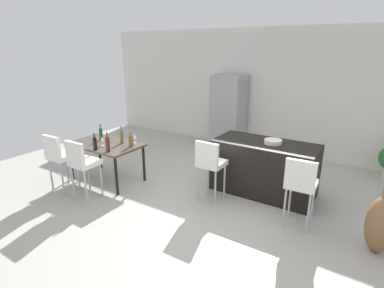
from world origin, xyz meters
The scene contains 18 objects.
ground_plane centered at (0.00, 0.00, 0.00)m, with size 10.00×10.00×0.00m, color #ADA89E.
back_wall centered at (0.00, 3.16, 1.45)m, with size 10.00×0.12×2.90m, color silver.
kitchen_island centered at (0.51, 0.86, 0.46)m, with size 1.72×0.81×0.92m, color black.
bar_chair_left centered at (-0.12, 0.07, 0.70)m, with size 0.40×0.40×1.05m.
bar_chair_middle centered at (1.30, 0.07, 0.70)m, with size 0.42×0.42×1.05m.
dining_table centered at (-2.18, -0.27, 0.67)m, with size 1.35×0.82×0.74m.
dining_chair_near centered at (-2.49, -1.04, 0.70)m, with size 0.41×0.41×1.05m.
dining_chair_far centered at (-1.88, -1.04, 0.70)m, with size 0.40×0.40×1.05m.
wine_bottle_middle centered at (-2.04, -0.61, 0.86)m, with size 0.07×0.07×0.30m.
wine_bottle_inner centered at (-1.78, -0.56, 0.88)m, with size 0.07×0.07×0.34m.
wine_bottle_far centered at (-1.94, -0.07, 0.86)m, with size 0.06×0.06×0.33m.
wine_bottle_right centered at (-1.65, -0.13, 0.85)m, with size 0.08×0.08×0.28m.
wine_bottle_end centered at (-2.42, -0.15, 0.86)m, with size 0.06×0.06×0.31m.
wine_glass_left centered at (-1.75, 0.07, 0.86)m, with size 0.07×0.07×0.17m.
wine_glass_near centered at (-2.13, -0.38, 0.86)m, with size 0.07×0.07×0.17m.
refrigerator centered at (-1.10, 2.72, 0.92)m, with size 0.72×0.68×1.84m, color #939699.
fruit_bowl centered at (0.63, 0.86, 0.96)m, with size 0.29×0.29×0.07m, color beige.
floor_vase centered at (2.29, 0.06, 0.39)m, with size 0.35×0.35×0.98m.
Camera 1 is at (2.09, -3.88, 2.45)m, focal length 28.13 mm.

